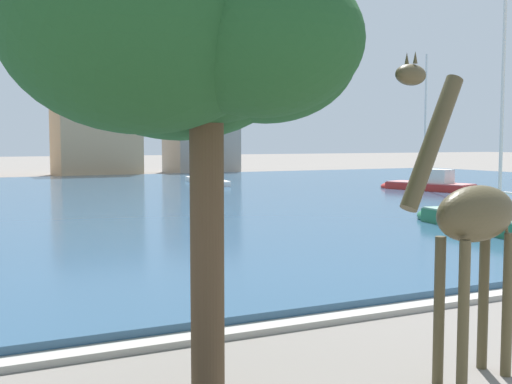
# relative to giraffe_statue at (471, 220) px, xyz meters

# --- Properties ---
(harbor_water) EXTENTS (91.33, 50.22, 0.27)m
(harbor_water) POSITION_rel_giraffe_statue_xyz_m (0.61, 28.87, -2.23)
(harbor_water) COLOR #2D5170
(harbor_water) RESTS_ON ground
(quay_edge_coping) EXTENTS (91.33, 0.50, 0.12)m
(quay_edge_coping) POSITION_rel_giraffe_statue_xyz_m (0.61, 3.51, -2.30)
(quay_edge_coping) COLOR #ADA89E
(quay_edge_coping) RESTS_ON ground
(giraffe_statue) EXTENTS (2.63, 0.92, 4.62)m
(giraffe_statue) POSITION_rel_giraffe_statue_xyz_m (0.00, 0.00, 0.00)
(giraffe_statue) COLOR #4C4228
(giraffe_statue) RESTS_ON ground
(sailboat_white) EXTENTS (3.34, 9.23, 8.58)m
(sailboat_white) POSITION_rel_giraffe_statue_xyz_m (11.32, 39.19, -1.83)
(sailboat_white) COLOR white
(sailboat_white) RESTS_ON ground
(sailboat_green) EXTENTS (3.12, 9.90, 9.16)m
(sailboat_green) POSITION_rel_giraffe_statue_xyz_m (10.86, 9.88, -1.90)
(sailboat_green) COLOR #236B42
(sailboat_green) RESTS_ON ground
(sailboat_red) EXTENTS (3.64, 6.82, 9.13)m
(sailboat_red) POSITION_rel_giraffe_statue_xyz_m (21.75, 26.31, -1.78)
(sailboat_red) COLOR red
(sailboat_red) RESTS_ON ground
(shade_tree) EXTENTS (5.00, 5.03, 6.24)m
(shade_tree) POSITION_rel_giraffe_statue_xyz_m (-3.69, 1.33, 2.44)
(shade_tree) COLOR brown
(shade_tree) RESTS_ON ground
(townhouse_corner_house) EXTENTS (8.11, 7.22, 9.38)m
(townhouse_corner_house) POSITION_rel_giraffe_statue_xyz_m (7.14, 58.70, 2.35)
(townhouse_corner_house) COLOR tan
(townhouse_corner_house) RESTS_ON ground
(townhouse_end_terrace) EXTENTS (7.08, 6.38, 9.18)m
(townhouse_end_terrace) POSITION_rel_giraffe_statue_xyz_m (18.83, 59.64, 2.24)
(townhouse_end_terrace) COLOR gray
(townhouse_end_terrace) RESTS_ON ground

